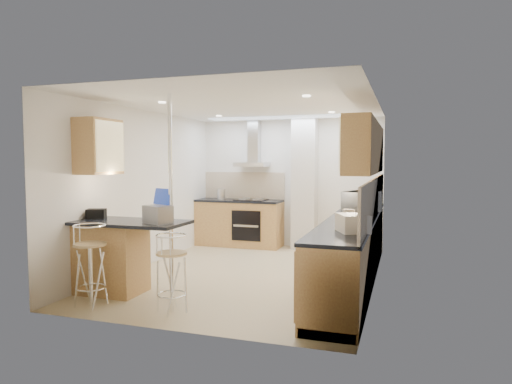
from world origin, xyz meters
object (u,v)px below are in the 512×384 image
(laptop, at_px, (158,214))
(bread_bin, at_px, (353,223))
(bar_stool_near, at_px, (91,265))
(bar_stool_end, at_px, (172,273))
(microwave, at_px, (362,202))

(laptop, height_order, bread_bin, laptop)
(laptop, distance_m, bar_stool_near, 0.97)
(laptop, xyz_separation_m, bread_bin, (2.31, 0.18, -0.03))
(bar_stool_end, bearing_deg, bread_bin, -64.03)
(bar_stool_end, distance_m, bread_bin, 2.09)
(bar_stool_near, height_order, bread_bin, bread_bin)
(microwave, height_order, bread_bin, microwave)
(laptop, bearing_deg, bread_bin, 28.18)
(bar_stool_near, bearing_deg, laptop, 14.61)
(microwave, height_order, laptop, microwave)
(microwave, relative_size, bread_bin, 1.57)
(bar_stool_end, bearing_deg, laptop, 55.77)
(bar_stool_near, bearing_deg, bar_stool_end, -16.23)
(laptop, xyz_separation_m, bar_stool_near, (-0.63, -0.46, -0.57))
(laptop, relative_size, bar_stool_near, 0.33)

